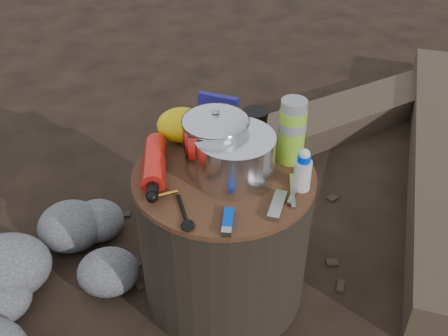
{
  "coord_description": "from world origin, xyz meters",
  "views": [
    {
      "loc": [
        -0.06,
        -1.14,
        1.32
      ],
      "look_at": [
        0.0,
        0.0,
        0.48
      ],
      "focal_mm": 42.02,
      "sensor_mm": 36.0,
      "label": 1
    }
  ],
  "objects_px": {
    "camping_pot": "(216,141)",
    "thermos": "(292,131)",
    "stump": "(224,235)",
    "fuel_bottle": "(154,164)",
    "travel_mug": "(255,127)"
  },
  "relations": [
    {
      "from": "stump",
      "to": "thermos",
      "type": "relative_size",
      "value": 2.69
    },
    {
      "from": "stump",
      "to": "camping_pot",
      "type": "distance_m",
      "value": 0.32
    },
    {
      "from": "stump",
      "to": "travel_mug",
      "type": "bearing_deg",
      "value": 56.76
    },
    {
      "from": "thermos",
      "to": "travel_mug",
      "type": "relative_size",
      "value": 1.76
    },
    {
      "from": "thermos",
      "to": "fuel_bottle",
      "type": "bearing_deg",
      "value": -172.91
    },
    {
      "from": "stump",
      "to": "travel_mug",
      "type": "xyz_separation_m",
      "value": [
        0.1,
        0.15,
        0.28
      ]
    },
    {
      "from": "camping_pot",
      "to": "thermos",
      "type": "relative_size",
      "value": 0.95
    },
    {
      "from": "thermos",
      "to": "travel_mug",
      "type": "height_order",
      "value": "thermos"
    },
    {
      "from": "camping_pot",
      "to": "thermos",
      "type": "distance_m",
      "value": 0.21
    },
    {
      "from": "fuel_bottle",
      "to": "travel_mug",
      "type": "bearing_deg",
      "value": 24.62
    },
    {
      "from": "fuel_bottle",
      "to": "stump",
      "type": "bearing_deg",
      "value": -4.74
    },
    {
      "from": "stump",
      "to": "fuel_bottle",
      "type": "bearing_deg",
      "value": 176.21
    },
    {
      "from": "fuel_bottle",
      "to": "thermos",
      "type": "distance_m",
      "value": 0.38
    },
    {
      "from": "stump",
      "to": "camping_pot",
      "type": "xyz_separation_m",
      "value": [
        -0.02,
        0.03,
        0.32
      ]
    },
    {
      "from": "stump",
      "to": "thermos",
      "type": "xyz_separation_m",
      "value": [
        0.19,
        0.06,
        0.32
      ]
    }
  ]
}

